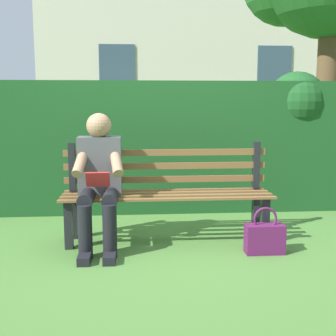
# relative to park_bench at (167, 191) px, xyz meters

# --- Properties ---
(ground) EXTENTS (60.00, 60.00, 0.00)m
(ground) POSITION_rel_park_bench_xyz_m (0.00, 0.07, -0.46)
(ground) COLOR #477533
(park_bench) EXTENTS (1.90, 0.45, 0.90)m
(park_bench) POSITION_rel_park_bench_xyz_m (0.00, 0.00, 0.00)
(park_bench) COLOR black
(park_bench) RESTS_ON ground
(person_seated) EXTENTS (0.44, 0.73, 1.18)m
(person_seated) POSITION_rel_park_bench_xyz_m (0.60, 0.17, 0.17)
(person_seated) COLOR #4C4C51
(person_seated) RESTS_ON ground
(hedge_backdrop) EXTENTS (5.82, 0.85, 1.62)m
(hedge_backdrop) POSITION_rel_park_bench_xyz_m (0.08, -1.27, 0.33)
(hedge_backdrop) COLOR #19471E
(hedge_backdrop) RESTS_ON ground
(building_facade) EXTENTS (8.17, 2.74, 7.46)m
(building_facade) POSITION_rel_park_bench_xyz_m (-1.33, -8.83, 3.27)
(building_facade) COLOR beige
(building_facade) RESTS_ON ground
(handbag) EXTENTS (0.33, 0.14, 0.40)m
(handbag) POSITION_rel_park_bench_xyz_m (-0.80, 0.46, -0.32)
(handbag) COLOR #59194C
(handbag) RESTS_ON ground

